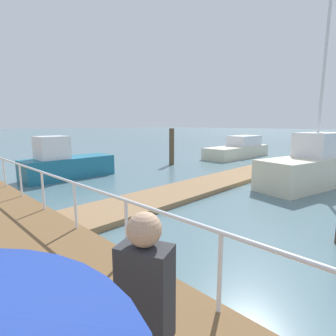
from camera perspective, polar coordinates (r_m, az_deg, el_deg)
The scene contains 9 objects.
ground_plane at distance 16.21m, azimuth -24.54°, elevation -0.89°, with size 300.00×300.00×0.00m, color slate.
floating_dock at distance 12.04m, azimuth 10.16°, elevation -3.13°, with size 15.15×2.00×0.18m, color #93704C.
boardwalk_railing at distance 4.54m, azimuth -9.22°, elevation -9.41°, with size 0.06×26.52×1.08m.
dock_piling_0 at distance 17.47m, azimuth 0.81°, elevation 4.73°, with size 0.34×0.34×2.44m, color brown.
dock_piling_2 at distance 14.85m, azimuth 31.87°, elevation 1.06°, with size 0.33×0.33×1.76m, color brown.
moored_boat_0 at distance 13.25m, azimuth 29.73°, elevation 0.47°, with size 6.38×3.18×9.01m.
moored_boat_1 at distance 14.08m, azimuth -21.64°, elevation 0.90°, with size 4.45×1.61×2.15m.
moored_boat_3 at distance 22.47m, azimuth 15.36°, elevation 4.08°, with size 6.98×2.27×1.74m.
pedestrian_0 at distance 2.12m, azimuth -4.88°, elevation -31.72°, with size 0.34×0.42×1.77m.
Camera 1 is at (-5.68, 5.06, 2.73)m, focal length 27.67 mm.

